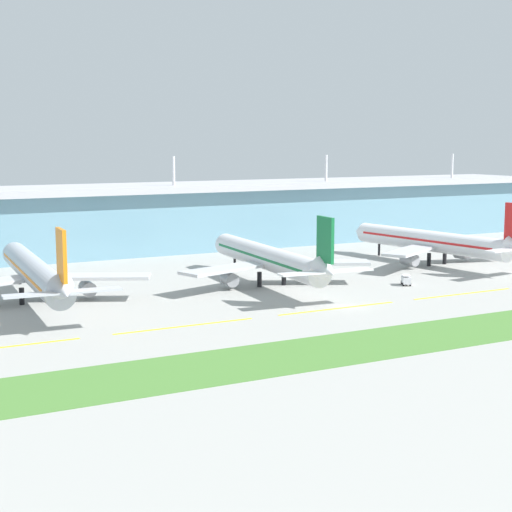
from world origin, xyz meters
TOP-DOWN VIEW (x-y plane):
  - ground_plane at (0.00, 0.00)m, footprint 600.00×600.00m
  - terminal_building at (-0.00, 101.67)m, footprint 288.00×34.00m
  - airliner_near at (-56.47, 35.69)m, footprint 48.71×70.33m
  - airliner_middle at (-2.35, 30.33)m, footprint 48.65×65.40m
  - airliner_far at (53.91, 37.33)m, footprint 48.36×63.34m
  - taxiway_stripe_mid_west at (-37.00, -0.09)m, footprint 28.00×0.70m
  - taxiway_stripe_centre at (-3.00, -0.09)m, footprint 28.00×0.70m
  - taxiway_stripe_mid_east at (31.00, -0.09)m, footprint 28.00×0.70m
  - grass_verge at (0.00, -27.39)m, footprint 300.00×18.00m
  - baggage_cart at (26.60, 14.82)m, footprint 3.38×4.02m

SIDE VIEW (x-z plane):
  - ground_plane at x=0.00m, z-range 0.00..0.00m
  - taxiway_stripe_mid_west at x=-37.00m, z-range 0.00..0.04m
  - taxiway_stripe_centre at x=-3.00m, z-range 0.00..0.04m
  - taxiway_stripe_mid_east at x=31.00m, z-range 0.00..0.04m
  - grass_verge at x=0.00m, z-range 0.00..0.10m
  - baggage_cart at x=26.60m, z-range 0.02..2.50m
  - airliner_far at x=53.91m, z-range -3.00..15.90m
  - airliner_middle at x=-2.35m, z-range -3.00..15.90m
  - airliner_near at x=-56.47m, z-range -2.99..15.91m
  - terminal_building at x=0.00m, z-range -4.30..25.36m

